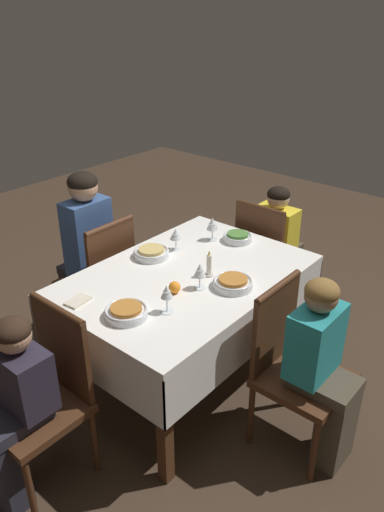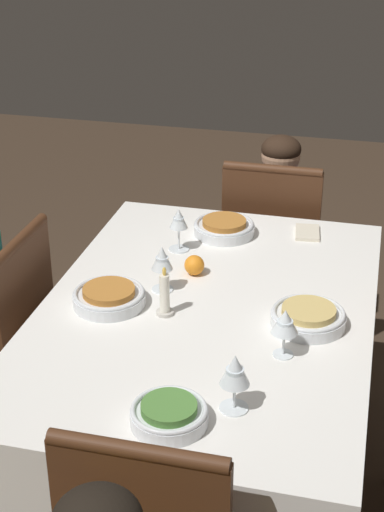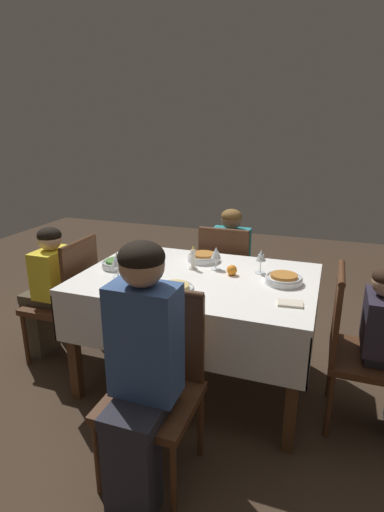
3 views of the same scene
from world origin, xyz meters
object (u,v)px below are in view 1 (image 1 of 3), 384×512
person_child_teal (323,366)px  orange_fruit (175,287)px  wine_glass_west (212,224)px  person_child_dark (13,405)px  bowl_north (233,283)px  wine_glass_east (167,293)px  wine_glass_north (200,271)px  dining_table (186,288)px  candle_centerpiece (209,267)px  person_adult_denim (85,245)px  bowl_south (151,253)px  napkin_red_folded (78,301)px  chair_west (266,254)px  chair_east (46,390)px  person_child_yellow (279,241)px  wine_glass_south (176,235)px  chair_north (292,362)px  bowl_east (126,312)px  chair_south (102,276)px  bowl_west (238,237)px

person_child_teal → orange_fruit: 0.85m
wine_glass_west → person_child_dark: bearing=3.8°
person_child_teal → bowl_north: (-0.06, -0.60, 0.22)m
wine_glass_east → wine_glass_north: bearing=-175.5°
dining_table → candle_centerpiece: candle_centerpiece is taller
person_child_dark → candle_centerpiece: person_child_dark is taller
person_adult_denim → wine_glass_east: bearing=73.4°
person_child_dark → bowl_north: size_ratio=4.36×
person_child_teal → bowl_south: 1.21m
napkin_red_folded → candle_centerpiece: bearing=152.2°
chair_west → orange_fruit: size_ratio=13.97×
chair_east → person_child_yellow: 2.06m
wine_glass_south → wine_glass_north: wine_glass_north is taller
chair_west → chair_north: size_ratio=1.00×
person_adult_denim → bowl_north: size_ratio=5.46×
person_child_yellow → person_child_teal: size_ratio=0.97×
wine_glass_west → candle_centerpiece: bearing=36.0°
napkin_red_folded → bowl_east: bearing=103.9°
wine_glass_south → orange_fruit: bearing=41.0°
chair_south → wine_glass_north: (0.03, 0.88, 0.36)m
napkin_red_folded → wine_glass_north: bearing=142.8°
chair_south → bowl_north: size_ratio=4.16×
chair_east → bowl_south: 1.04m
bowl_north → person_child_dark: bearing=-16.9°
bowl_south → napkin_red_folded: bowl_south is taller
person_adult_denim → orange_fruit: person_adult_denim is taller
chair_west → candle_centerpiece: (0.88, 0.16, 0.31)m
person_adult_denim → person_child_dark: bearing=36.8°
person_child_teal → wine_glass_east: bearing=116.5°
chair_east → bowl_west: 1.52m
wine_glass_east → orange_fruit: (-0.16, -0.09, -0.08)m
wine_glass_north → orange_fruit: (0.12, -0.07, -0.07)m
wine_glass_east → orange_fruit: wine_glass_east is taller
candle_centerpiece → person_child_yellow: bearing=-171.5°
dining_table → wine_glass_west: (-0.46, -0.17, 0.20)m
chair_north → bowl_west: bearing=53.6°
chair_north → wine_glass_east: 0.74m
dining_table → bowl_north: bowl_north is taller
chair_south → person_child_dark: bearing=31.2°
chair_south → bowl_east: 0.95m
chair_north → person_child_dark: (1.11, -0.79, 0.03)m
person_adult_denim → person_child_dark: person_adult_denim is taller
person_child_yellow → chair_east: bearing=89.4°
dining_table → wine_glass_east: bearing=26.8°
person_child_dark → chair_west: bearing=89.4°
chair_north → bowl_east: chair_north is taller
wine_glass_south → person_child_dark: bearing=8.2°
bowl_south → napkin_red_folded: size_ratio=1.58×
person_adult_denim → person_child_dark: size_ratio=1.25×
person_child_dark → wine_glass_south: size_ratio=6.74×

